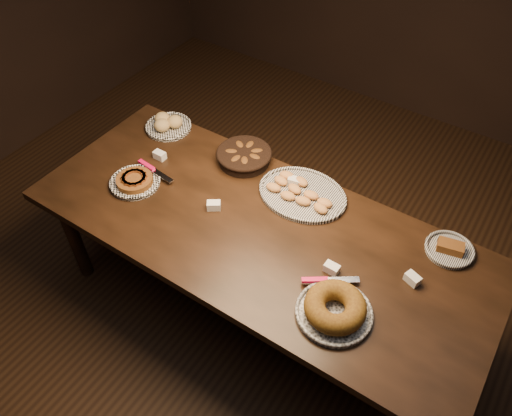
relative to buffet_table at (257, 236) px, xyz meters
The scene contains 9 objects.
ground 0.68m from the buffet_table, ahead, with size 5.00×5.00×0.00m, color black.
buffet_table is the anchor object (origin of this frame).
apple_tart_plate 0.75m from the buffet_table, behind, with size 0.32×0.29×0.05m.
madeleine_platter 0.34m from the buffet_table, 76.90° to the left, with size 0.49×0.39×0.05m.
bundt_cake_plate 0.62m from the buffet_table, 23.39° to the right, with size 0.37×0.40×0.11m.
croissant_basket 0.52m from the buffet_table, 131.84° to the left, with size 0.32×0.32×0.08m.
bread_roll_plate 0.99m from the buffet_table, 157.57° to the left, with size 0.29×0.29×0.09m.
loaf_plate 0.95m from the buffet_table, 23.78° to the left, with size 0.24×0.24×0.06m.
tent_cards 0.15m from the buffet_table, 70.50° to the left, with size 1.62×0.47×0.04m.
Camera 1 is at (0.93, -1.41, 2.63)m, focal length 35.00 mm.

